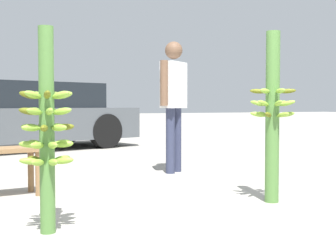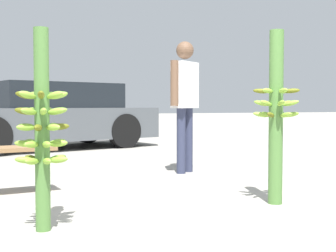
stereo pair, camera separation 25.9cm
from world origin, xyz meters
name	(u,v)px [view 1 (the left image)]	position (x,y,z in m)	size (l,w,h in m)	color
ground_plane	(205,230)	(0.00, 0.00, 0.00)	(80.00, 80.00, 0.00)	#9E998E
banana_stalk_left	(47,129)	(-0.99, 0.40, 0.70)	(0.37, 0.37, 1.39)	#4C7A38
banana_stalk_center	(272,115)	(1.00, 0.54, 0.77)	(0.40, 0.40, 1.51)	#4C7A38
vendor_person	(174,94)	(1.03, 2.55, 1.00)	(0.55, 0.43, 1.66)	#2D334C
parked_car	(28,117)	(-0.14, 6.53, 0.63)	(4.53, 2.81, 1.29)	#4C5156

